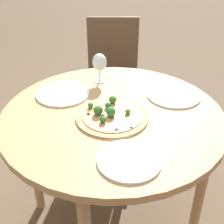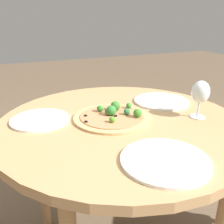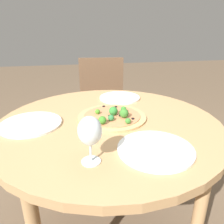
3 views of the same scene
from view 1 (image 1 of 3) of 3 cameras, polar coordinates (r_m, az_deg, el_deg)
ground_plane at (r=1.93m, az=0.06°, el=-19.13°), size 12.00×12.00×0.00m
dining_table at (r=1.47m, az=0.08°, el=-2.79°), size 1.03×1.03×0.74m
chair_2 at (r=2.36m, az=0.15°, el=6.90°), size 0.55×0.55×0.90m
pizza at (r=1.39m, az=-0.18°, el=-0.58°), size 0.33×0.33×0.06m
wine_glass at (r=1.66m, az=-2.30°, el=8.96°), size 0.08×0.08×0.16m
plate_near at (r=1.60m, az=11.20°, el=3.11°), size 0.27×0.27×0.01m
plate_far at (r=1.60m, az=-8.97°, el=3.39°), size 0.27×0.27×0.01m
plate_side at (r=1.16m, az=3.15°, el=-8.79°), size 0.24×0.24×0.01m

